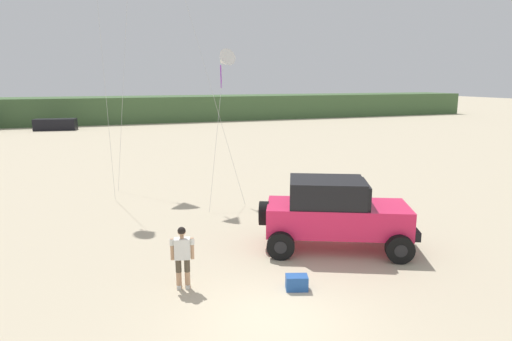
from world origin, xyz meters
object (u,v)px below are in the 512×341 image
at_px(cooler_box, 297,283).
at_px(distant_sedan, 55,124).
at_px(person_watching, 182,254).
at_px(jeep, 335,212).
at_px(kite_orange_streamer, 224,60).

xyz_separation_m(cooler_box, distant_sedan, (-8.36, 42.76, 0.41)).
height_order(person_watching, distant_sedan, person_watching).
bearing_deg(jeep, person_watching, -167.26).
xyz_separation_m(jeep, cooler_box, (-2.36, -2.23, -1.01)).
bearing_deg(cooler_box, jeep, 61.73).
height_order(jeep, distant_sedan, jeep).
bearing_deg(jeep, cooler_box, -136.66).
xyz_separation_m(distant_sedan, kite_orange_streamer, (9.39, -32.72, 5.56)).
distance_m(person_watching, kite_orange_streamer, 11.03).
height_order(person_watching, kite_orange_streamer, kite_orange_streamer).
bearing_deg(kite_orange_streamer, cooler_box, -95.88).
relative_size(jeep, distant_sedan, 1.19).
xyz_separation_m(person_watching, cooler_box, (2.73, -1.08, -0.75)).
distance_m(person_watching, distant_sedan, 42.06).
relative_size(jeep, kite_orange_streamer, 0.75).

